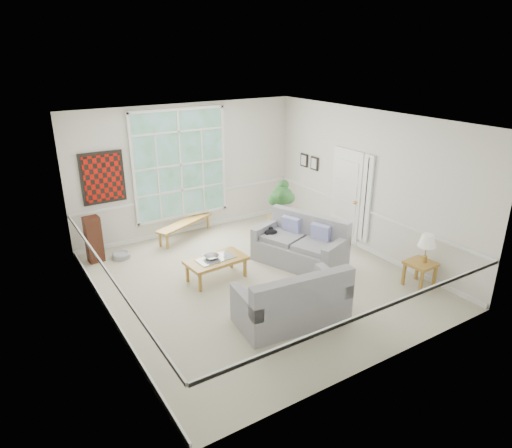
{
  "coord_description": "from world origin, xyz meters",
  "views": [
    {
      "loc": [
        -4.13,
        -6.54,
        4.15
      ],
      "look_at": [
        0.1,
        0.2,
        1.05
      ],
      "focal_mm": 32.0,
      "sensor_mm": 36.0,
      "label": 1
    }
  ],
  "objects_px": {
    "coffee_table": "(216,269)",
    "loveseat_right": "(300,241)",
    "end_table": "(279,227)",
    "loveseat_front": "(291,294)",
    "side_table": "(419,274)"
  },
  "relations": [
    {
      "from": "end_table",
      "to": "loveseat_right",
      "type": "bearing_deg",
      "value": -109.18
    },
    {
      "from": "loveseat_right",
      "to": "loveseat_front",
      "type": "xyz_separation_m",
      "value": [
        -1.37,
        -1.6,
        -0.01
      ]
    },
    {
      "from": "loveseat_front",
      "to": "coffee_table",
      "type": "distance_m",
      "value": 1.95
    },
    {
      "from": "coffee_table",
      "to": "side_table",
      "type": "bearing_deg",
      "value": -40.67
    },
    {
      "from": "loveseat_right",
      "to": "end_table",
      "type": "distance_m",
      "value": 1.51
    },
    {
      "from": "coffee_table",
      "to": "side_table",
      "type": "xyz_separation_m",
      "value": [
        3.04,
        -2.23,
        0.03
      ]
    },
    {
      "from": "loveseat_right",
      "to": "coffee_table",
      "type": "xyz_separation_m",
      "value": [
        -1.74,
        0.3,
        -0.28
      ]
    },
    {
      "from": "coffee_table",
      "to": "loveseat_right",
      "type": "bearing_deg",
      "value": -14.19
    },
    {
      "from": "loveseat_right",
      "to": "side_table",
      "type": "height_order",
      "value": "loveseat_right"
    },
    {
      "from": "loveseat_front",
      "to": "end_table",
      "type": "bearing_deg",
      "value": 64.49
    },
    {
      "from": "side_table",
      "to": "loveseat_front",
      "type": "bearing_deg",
      "value": 172.87
    },
    {
      "from": "loveseat_right",
      "to": "end_table",
      "type": "xyz_separation_m",
      "value": [
        0.49,
        1.41,
        -0.25
      ]
    },
    {
      "from": "loveseat_right",
      "to": "end_table",
      "type": "height_order",
      "value": "loveseat_right"
    },
    {
      "from": "end_table",
      "to": "side_table",
      "type": "bearing_deg",
      "value": -76.35
    },
    {
      "from": "loveseat_front",
      "to": "coffee_table",
      "type": "height_order",
      "value": "loveseat_front"
    }
  ]
}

